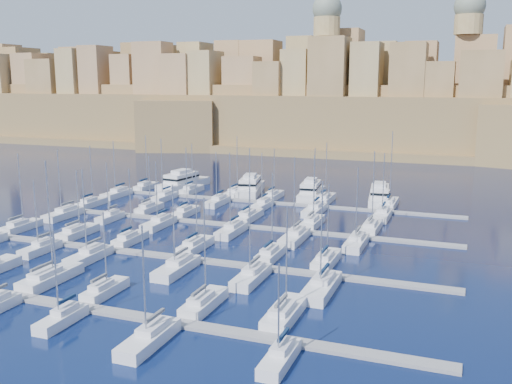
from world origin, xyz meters
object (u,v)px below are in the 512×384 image
at_px(sailboat_4, 204,303).
at_px(motor_yacht_a, 183,182).
at_px(sailboat_2, 50,277).
at_px(motor_yacht_b, 250,187).
at_px(motor_yacht_c, 311,191).
at_px(motor_yacht_d, 380,196).

xyz_separation_m(sailboat_4, motor_yacht_a, (-40.00, 70.41, 0.98)).
xyz_separation_m(sailboat_2, motor_yacht_b, (3.02, 69.17, 0.94)).
distance_m(motor_yacht_c, motor_yacht_d, 16.10).
relative_size(sailboat_4, motor_yacht_b, 0.83).
height_order(sailboat_2, motor_yacht_b, sailboat_2).
relative_size(sailboat_2, motor_yacht_c, 1.15).
relative_size(motor_yacht_c, motor_yacht_d, 0.96).
distance_m(motor_yacht_a, motor_yacht_c, 34.84).
bearing_deg(motor_yacht_c, sailboat_4, -85.71).
height_order(motor_yacht_a, motor_yacht_c, same).
relative_size(sailboat_4, motor_yacht_a, 0.79).
bearing_deg(sailboat_4, motor_yacht_d, 81.07).
xyz_separation_m(motor_yacht_a, motor_yacht_c, (34.82, -1.22, 0.00)).
height_order(sailboat_2, sailboat_4, sailboat_2).
xyz_separation_m(motor_yacht_b, motor_yacht_c, (15.71, -0.75, -0.00)).
xyz_separation_m(sailboat_2, motor_yacht_a, (-16.08, 69.64, 0.94)).
relative_size(sailboat_4, motor_yacht_d, 0.90).
bearing_deg(motor_yacht_c, motor_yacht_a, 177.99).
bearing_deg(motor_yacht_d, sailboat_2, -116.89).
xyz_separation_m(sailboat_2, motor_yacht_c, (18.73, 68.42, 0.94)).
distance_m(sailboat_2, motor_yacht_b, 69.24).
height_order(sailboat_2, motor_yacht_a, sailboat_2).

